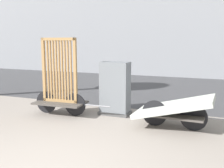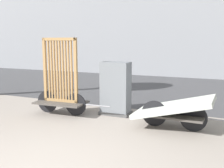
% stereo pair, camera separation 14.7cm
% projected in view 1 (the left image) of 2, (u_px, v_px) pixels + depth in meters
% --- Properties ---
extents(road_strip, '(56.00, 7.05, 0.01)m').
position_uv_depth(road_strip, '(157.00, 88.00, 10.48)').
color(road_strip, '#424244').
rests_on(road_strip, ground_plane).
extents(bike_cart_with_bedframe, '(2.03, 0.78, 1.93)m').
position_uv_depth(bike_cart_with_bedframe, '(60.00, 88.00, 6.57)').
color(bike_cart_with_bedframe, '#4C4742').
rests_on(bike_cart_with_bedframe, ground_plane).
extents(bike_cart_with_mattress, '(2.16, 1.07, 0.73)m').
position_uv_depth(bike_cart_with_mattress, '(174.00, 109.00, 5.55)').
color(bike_cart_with_mattress, '#4C4742').
rests_on(bike_cart_with_mattress, ground_plane).
extents(utility_cabinet, '(0.77, 0.46, 1.33)m').
position_uv_depth(utility_cabinet, '(115.00, 90.00, 6.57)').
color(utility_cabinet, '#4C4C4C').
rests_on(utility_cabinet, ground_plane).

